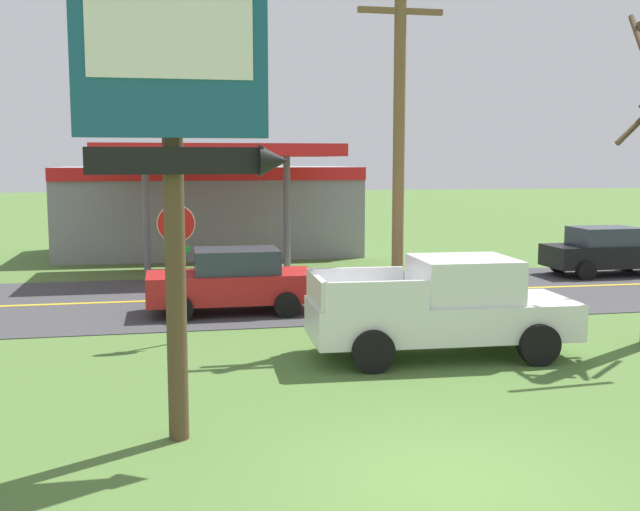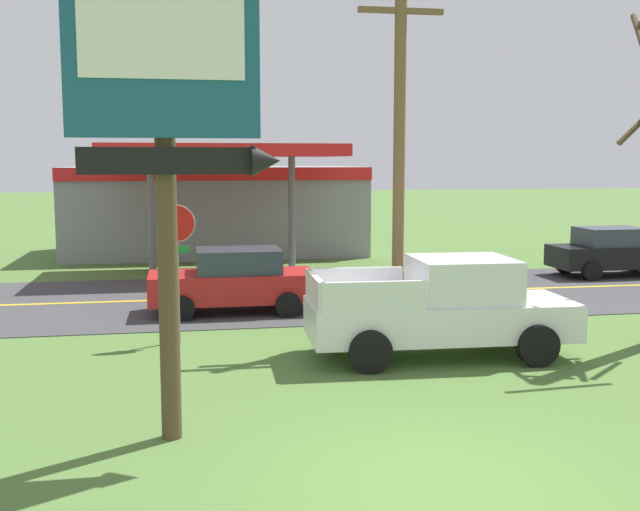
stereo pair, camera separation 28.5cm
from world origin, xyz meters
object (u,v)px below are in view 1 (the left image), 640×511
Objects in this scene: pickup_white_parked_on_lawn at (444,308)px; car_red_near_lane at (232,281)px; gas_station at (209,207)px; utility_pole at (399,131)px; car_black_mid_lane at (607,251)px; stop_sign at (177,248)px; motel_sign at (177,110)px.

car_red_near_lane is (-3.76, 5.15, -0.13)m from pickup_white_parked_on_lawn.
car_red_near_lane is (-0.12, -12.82, -1.11)m from gas_station.
pickup_white_parked_on_lawn is at bearing -78.56° from gas_station.
car_black_mid_lane is (9.51, 7.00, -3.66)m from utility_pole.
pickup_white_parked_on_lawn is at bearing -135.11° from car_black_mid_lane.
motel_sign is at bearing -90.25° from stop_sign.
gas_station is 2.86× the size of car_black_mid_lane.
utility_pole is 4.15m from pickup_white_parked_on_lawn.
utility_pole is (4.87, 5.93, -0.03)m from motel_sign.
stop_sign reaches higher than car_black_mid_lane.
car_black_mid_lane is (12.82, -8.82, -1.11)m from gas_station.
stop_sign reaches higher than pickup_white_parked_on_lawn.
pickup_white_parked_on_lawn is (5.19, 3.78, -3.56)m from motel_sign.
utility_pole reaches higher than car_red_near_lane.
car_black_mid_lane is at bearing 41.97° from motel_sign.
car_red_near_lane is (-3.44, 3.00, -3.66)m from utility_pole.
utility_pole is at bearing 0.11° from stop_sign.
car_black_mid_lane is at bearing 44.89° from pickup_white_parked_on_lawn.
car_red_near_lane is at bearing -162.83° from car_black_mid_lane.
gas_station is at bearing 101.83° from utility_pole.
car_red_near_lane is at bearing 138.87° from utility_pole.
gas_station is 15.60m from car_black_mid_lane.
motel_sign is at bearing -138.03° from car_black_mid_lane.
gas_station is 2.86× the size of car_red_near_lane.
gas_station reaches higher than pickup_white_parked_on_lawn.
utility_pole is at bearing 50.61° from motel_sign.
utility_pole reaches higher than stop_sign.
utility_pole reaches higher than gas_station.
gas_station is (1.56, 21.75, -2.58)m from motel_sign.
pickup_white_parked_on_lawn reaches higher than car_red_near_lane.
utility_pole reaches higher than car_black_mid_lane.
car_black_mid_lane is (9.19, 9.15, -0.13)m from pickup_white_parked_on_lawn.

